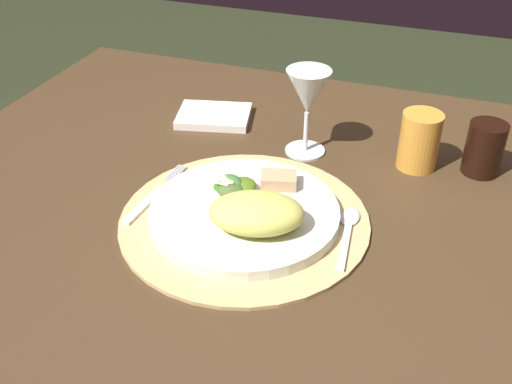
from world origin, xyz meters
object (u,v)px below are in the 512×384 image
Objects in this scene: amber_tumbler at (419,141)px; dark_tumbler at (484,148)px; dining_table at (273,254)px; dinner_plate at (244,213)px; wine_glass at (308,95)px; spoon at (348,226)px; napkin at (214,116)px; fork at (153,196)px.

amber_tumbler is 0.10m from dark_tumbler.
dining_table is 0.30m from amber_tumbler.
dinner_plate is 0.24m from wine_glass.
dining_table is at bearing 160.26° from spoon.
amber_tumbler reaches higher than napkin.
spoon is 0.25m from wine_glass.
dinner_plate is at bearing -106.22° from dining_table.
wine_glass is at bearing 87.61° from dining_table.
fork is at bearing 179.05° from dinner_plate.
napkin is at bearing 141.07° from spoon.
dining_table is at bearing 73.78° from dinner_plate.
fork is (-0.17, -0.07, 0.12)m from dining_table.
wine_glass is 0.30m from dark_tumbler.
amber_tumbler is at bearing -170.25° from dark_tumbler.
wine_glass is at bearing 82.99° from dinner_plate.
dark_tumbler is (0.29, 0.03, -0.06)m from wine_glass.
fork is 1.27× the size of napkin.
wine_glass is (-0.12, 0.20, 0.10)m from spoon.
wine_glass reaches higher than dining_table.
dinner_plate is 0.41m from dark_tumbler.
dinner_plate is at bearing -131.61° from amber_tumbler.
wine_glass reaches higher than dinner_plate.
amber_tumbler is (0.21, 0.24, 0.03)m from dinner_plate.
napkin is (-0.32, 0.26, -0.00)m from spoon.
dining_table is 0.18m from spoon.
amber_tumbler is at bearing 33.23° from fork.
wine_glass is (0.18, 0.22, 0.10)m from fork.
dinner_plate is 0.15m from fork.
fork is at bearing -128.66° from wine_glass.
dining_table is 8.89× the size of napkin.
fork is at bearing -86.32° from napkin.
spoon is 0.41m from napkin.
napkin is at bearing 163.48° from wine_glass.
amber_tumbler reaches higher than fork.
dining_table is at bearing 22.42° from fork.
fork is 0.44m from amber_tumbler.
amber_tumbler is at bearing 72.54° from spoon.
wine_glass reaches higher than amber_tumbler.
napkin reaches higher than dining_table.
spoon is at bearing -19.74° from dining_table.
wine_glass is at bearing 51.34° from fork.
dark_tumbler reaches higher than fork.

